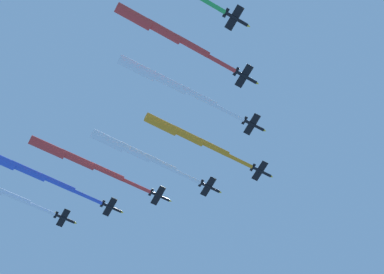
{
  "coord_description": "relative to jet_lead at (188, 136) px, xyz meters",
  "views": [
    {
      "loc": [
        -78.8,
        -70.05,
        -13.4
      ],
      "look_at": [
        0.0,
        0.0,
        154.0
      ],
      "focal_mm": 50.18,
      "sensor_mm": 36.0,
      "label": 1
    }
  ],
  "objects": [
    {
      "name": "jet_starboard_inner",
      "position": [
        -20.64,
        -9.28,
        0.91
      ],
      "size": [
        57.31,
        23.98,
        4.22
      ],
      "color": "black"
    },
    {
      "name": "jet_starboard_mid",
      "position": [
        -35.66,
        -21.33,
        -0.85
      ],
      "size": [
        52.82,
        21.51,
        4.18
      ],
      "color": "black"
    },
    {
      "name": "jet_port_inner",
      "position": [
        -8.67,
        18.7,
        -1.78
      ],
      "size": [
        53.45,
        21.87,
        4.25
      ],
      "color": "black"
    },
    {
      "name": "jet_lead",
      "position": [
        0.0,
        0.0,
        0.0
      ],
      "size": [
        53.16,
        22.22,
        4.18
      ],
      "color": "black"
    },
    {
      "name": "jet_port_mid",
      "position": [
        -19.95,
        38.76,
        0.49
      ],
      "size": [
        57.74,
        23.6,
        4.31
      ],
      "color": "black"
    },
    {
      "name": "jet_port_outer",
      "position": [
        -28.82,
        57.43,
        1.01
      ],
      "size": [
        58.31,
        23.2,
        4.31
      ],
      "color": "black"
    }
  ]
}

